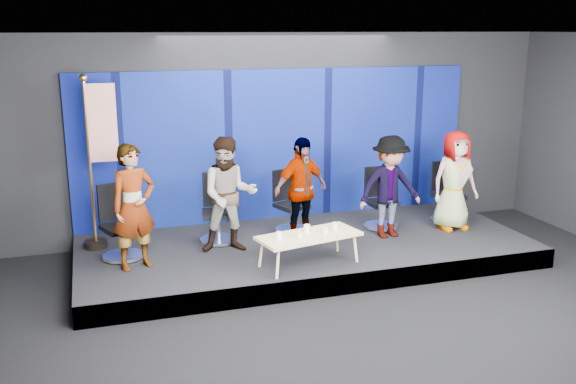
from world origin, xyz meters
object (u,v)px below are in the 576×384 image
(mug_e, at_px, (335,226))
(mug_c, at_px, (307,228))
(panelist_b, at_px, (229,195))
(flag_stand, at_px, (99,158))
(panelist_e, at_px, (454,181))
(chair_c, at_px, (290,211))
(mug_d, at_px, (325,230))
(chair_e, at_px, (446,201))
(panelist_c, at_px, (301,190))
(mug_b, at_px, (300,235))
(chair_b, at_px, (218,219))
(mug_a, at_px, (279,236))
(panelist_d, at_px, (390,187))
(chair_a, at_px, (120,234))
(panelist_a, at_px, (134,207))
(coffee_table, at_px, (309,237))
(chair_d, at_px, (380,208))

(mug_e, bearing_deg, mug_c, -179.06)
(panelist_b, relative_size, flag_stand, 0.66)
(panelist_e, bearing_deg, chair_c, 163.15)
(panelist_b, distance_m, mug_d, 1.55)
(chair_e, distance_m, mug_e, 2.86)
(panelist_c, height_order, mug_b, panelist_c)
(chair_b, xyz_separation_m, mug_a, (0.55, -1.49, 0.15))
(mug_a, bearing_deg, panelist_c, 58.52)
(panelist_d, xyz_separation_m, flag_stand, (-4.38, 0.84, 0.57))
(chair_b, distance_m, flag_stand, 2.03)
(chair_a, xyz_separation_m, mug_e, (2.97, -0.99, 0.14))
(panelist_e, height_order, mug_a, panelist_e)
(chair_b, height_order, mug_c, chair_b)
(panelist_a, relative_size, coffee_table, 1.13)
(chair_a, height_order, panelist_a, panelist_a)
(chair_c, relative_size, flag_stand, 0.39)
(mug_a, distance_m, mug_e, 0.92)
(chair_c, bearing_deg, coffee_table, -116.66)
(chair_c, xyz_separation_m, panelist_e, (2.63, -0.70, 0.49))
(panelist_b, height_order, coffee_table, panelist_b)
(chair_a, relative_size, coffee_table, 0.70)
(mug_a, height_order, mug_e, mug_a)
(chair_b, xyz_separation_m, flag_stand, (-1.72, 0.24, 1.04))
(chair_b, height_order, panelist_e, panelist_e)
(panelist_a, distance_m, chair_e, 5.43)
(panelist_a, relative_size, chair_c, 1.72)
(chair_a, distance_m, panelist_c, 2.81)
(panelist_b, relative_size, mug_e, 17.52)
(mug_c, bearing_deg, mug_b, -130.19)
(panelist_b, relative_size, mug_d, 19.30)
(chair_e, relative_size, mug_b, 11.82)
(chair_a, relative_size, panelist_e, 0.66)
(chair_a, height_order, chair_c, chair_a)
(chair_d, bearing_deg, chair_a, 179.96)
(panelist_b, bearing_deg, mug_e, -21.61)
(mug_d, bearing_deg, coffee_table, 173.56)
(mug_e, bearing_deg, mug_d, -144.47)
(panelist_c, height_order, mug_c, panelist_c)
(panelist_a, distance_m, coffee_table, 2.47)
(mug_d, bearing_deg, mug_e, 35.53)
(panelist_a, relative_size, chair_e, 1.72)
(coffee_table, height_order, mug_c, mug_c)
(chair_e, bearing_deg, chair_c, 173.38)
(chair_c, xyz_separation_m, chair_e, (2.80, -0.23, 0.00))
(mug_a, height_order, flag_stand, flag_stand)
(mug_d, bearing_deg, chair_e, 26.20)
(panelist_c, relative_size, panelist_d, 1.00)
(chair_d, bearing_deg, panelist_a, -173.37)
(panelist_a, xyz_separation_m, mug_c, (2.35, -0.52, -0.38))
(chair_b, height_order, chair_c, chair_b)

